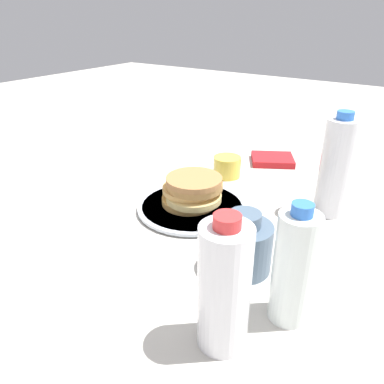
% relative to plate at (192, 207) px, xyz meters
% --- Properties ---
extents(ground_plane, '(4.00, 4.00, 0.00)m').
position_rel_plate_xyz_m(ground_plane, '(-0.02, 0.01, -0.01)').
color(ground_plane, '#BCB7AD').
extents(plate, '(0.27, 0.27, 0.01)m').
position_rel_plate_xyz_m(plate, '(0.00, 0.00, 0.00)').
color(plate, silver).
rests_on(plate, ground_plane).
extents(pancake_stack, '(0.14, 0.15, 0.07)m').
position_rel_plate_xyz_m(pancake_stack, '(0.00, 0.00, 0.04)').
color(pancake_stack, '#BF8F47').
rests_on(pancake_stack, plate).
extents(juice_glass, '(0.08, 0.08, 0.06)m').
position_rel_plate_xyz_m(juice_glass, '(0.22, 0.03, 0.02)').
color(juice_glass, yellow).
rests_on(juice_glass, ground_plane).
extents(cream_jug, '(0.11, 0.11, 0.12)m').
position_rel_plate_xyz_m(cream_jug, '(-0.14, -0.21, 0.04)').
color(cream_jug, '#4C6075').
rests_on(cream_jug, ground_plane).
extents(water_bottle_near, '(0.06, 0.06, 0.20)m').
position_rel_plate_xyz_m(water_bottle_near, '(-0.21, -0.32, 0.09)').
color(water_bottle_near, silver).
rests_on(water_bottle_near, ground_plane).
extents(water_bottle_mid, '(0.07, 0.07, 0.21)m').
position_rel_plate_xyz_m(water_bottle_mid, '(-0.31, -0.26, 0.09)').
color(water_bottle_mid, white).
rests_on(water_bottle_mid, ground_plane).
extents(water_bottle_far, '(0.07, 0.07, 0.25)m').
position_rel_plate_xyz_m(water_bottle_far, '(0.17, -0.28, 0.11)').
color(water_bottle_far, white).
rests_on(water_bottle_far, ground_plane).
extents(napkin, '(0.16, 0.16, 0.02)m').
position_rel_plate_xyz_m(napkin, '(0.40, -0.04, 0.00)').
color(napkin, red).
rests_on(napkin, ground_plane).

